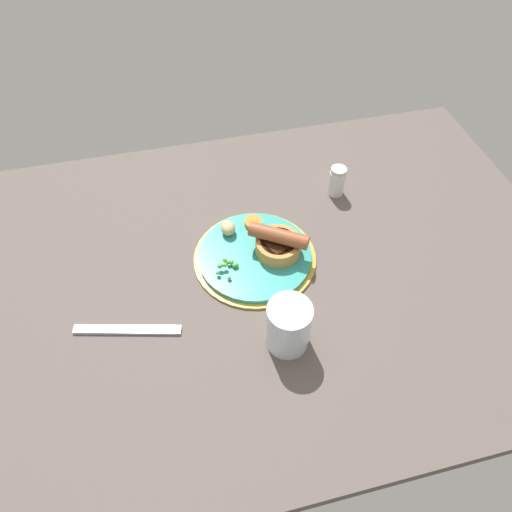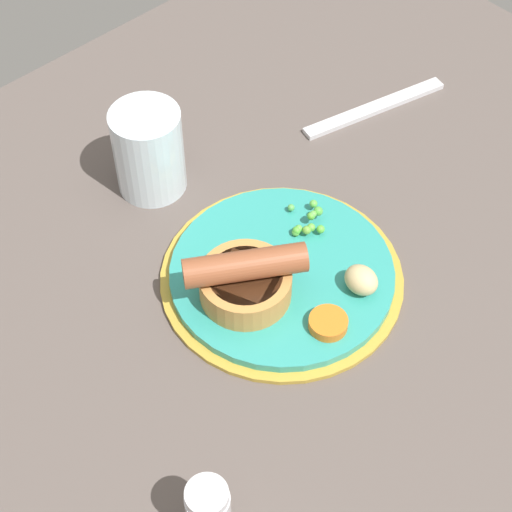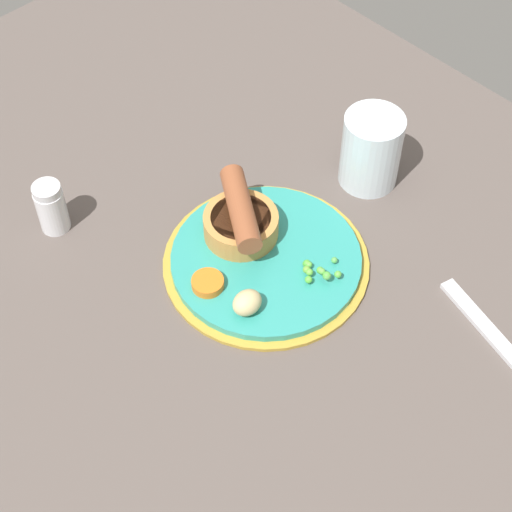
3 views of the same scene
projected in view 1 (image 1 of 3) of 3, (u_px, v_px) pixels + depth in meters
dining_table at (280, 268)px, 86.69cm from camera, size 110.00×80.00×3.00cm
dinner_plate at (255, 257)px, 85.81cm from camera, size 23.07×23.07×1.40cm
sausage_pudding at (277, 243)px, 83.84cm from camera, size 10.74×8.44×5.59cm
pea_pile at (227, 266)px, 82.27cm from camera, size 4.40×4.82×1.64cm
potato_chunk_0 at (228, 228)px, 87.55cm from camera, size 2.78×3.36×2.60cm
carrot_slice_0 at (253, 223)px, 89.49cm from camera, size 4.25×4.25×1.03cm
fork at (127, 330)px, 76.19cm from camera, size 17.85×5.91×0.60cm
drinking_glass at (288, 326)px, 71.57cm from camera, size 7.11×7.11×9.47cm
salt_shaker at (337, 181)px, 95.18cm from camera, size 3.41×3.41×6.60cm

